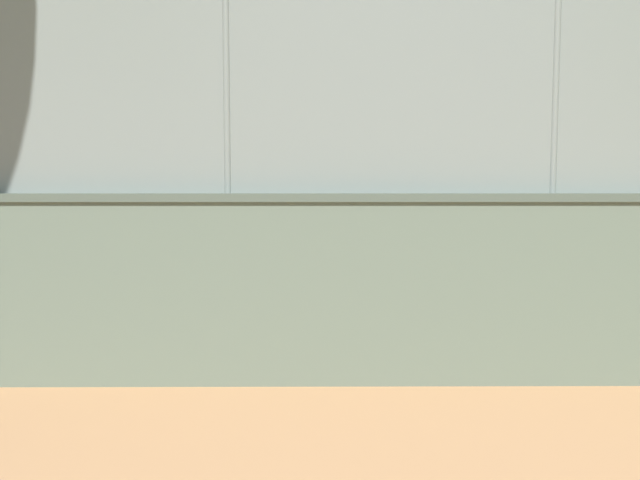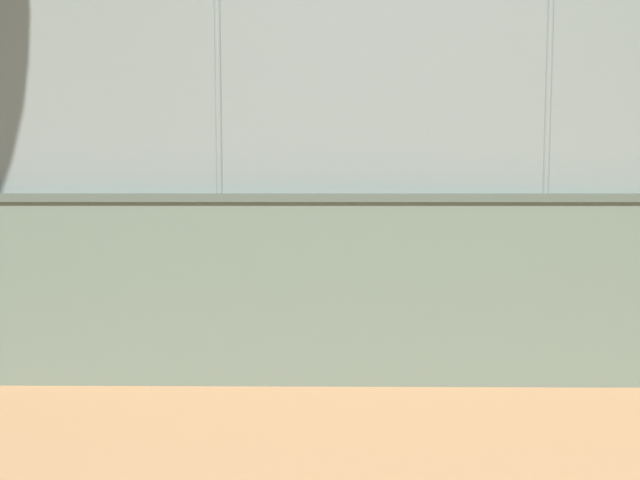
% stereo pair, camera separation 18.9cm
% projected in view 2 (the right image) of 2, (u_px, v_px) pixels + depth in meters
% --- Properties ---
extents(ground_plane, '(260.00, 260.00, 0.00)m').
position_uv_depth(ground_plane, '(360.00, 253.00, 18.71)').
color(ground_plane, tan).
extents(perimeter_wall, '(32.02, 1.59, 1.86)m').
position_uv_depth(perimeter_wall, '(221.00, 288.00, 6.29)').
color(perimeter_wall, slate).
rests_on(perimeter_wall, ground_plane).
extents(fence_panel_on_wall, '(31.44, 1.24, 1.97)m').
position_uv_depth(fence_panel_on_wall, '(219.00, 90.00, 6.14)').
color(fence_panel_on_wall, gray).
rests_on(fence_panel_on_wall, perimeter_wall).
extents(player_at_service_line, '(1.22, 0.74, 1.58)m').
position_uv_depth(player_at_service_line, '(172.00, 228.00, 15.62)').
color(player_at_service_line, '#B2B2B2').
rests_on(player_at_service_line, ground_plane).
extents(player_near_wall_returning, '(1.16, 0.71, 1.55)m').
position_uv_depth(player_near_wall_returning, '(549.00, 239.00, 12.41)').
color(player_near_wall_returning, '#B2B2B2').
rests_on(player_near_wall_returning, ground_plane).
extents(sports_ball, '(0.17, 0.17, 0.17)m').
position_uv_depth(sports_ball, '(187.00, 270.00, 14.30)').
color(sports_ball, white).
rests_on(sports_ball, ground_plane).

